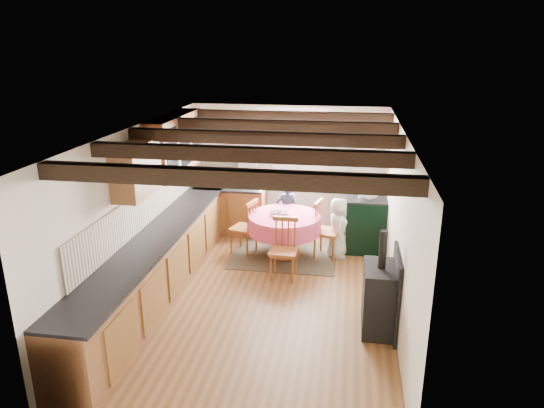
% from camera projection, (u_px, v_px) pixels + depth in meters
% --- Properties ---
extents(floor, '(3.60, 5.50, 0.00)m').
position_uv_depth(floor, '(263.00, 297.00, 7.11)').
color(floor, brown).
rests_on(floor, ground).
extents(ceiling, '(3.60, 5.50, 0.00)m').
position_uv_depth(ceiling, '(262.00, 131.00, 6.36)').
color(ceiling, white).
rests_on(ceiling, ground).
extents(wall_back, '(3.60, 0.00, 2.40)m').
position_uv_depth(wall_back, '(288.00, 170.00, 9.32)').
color(wall_back, silver).
rests_on(wall_back, ground).
extents(wall_front, '(3.60, 0.00, 2.40)m').
position_uv_depth(wall_front, '(206.00, 328.00, 4.15)').
color(wall_front, silver).
rests_on(wall_front, ground).
extents(wall_left, '(0.00, 5.50, 2.40)m').
position_uv_depth(wall_left, '(138.00, 212.00, 7.00)').
color(wall_left, silver).
rests_on(wall_left, ground).
extents(wall_right, '(0.00, 5.50, 2.40)m').
position_uv_depth(wall_right, '(398.00, 226.00, 6.47)').
color(wall_right, silver).
rests_on(wall_right, ground).
extents(beam_a, '(3.60, 0.16, 0.16)m').
position_uv_depth(beam_a, '(224.00, 178.00, 4.51)').
color(beam_a, black).
rests_on(beam_a, ceiling).
extents(beam_b, '(3.60, 0.16, 0.16)m').
position_uv_depth(beam_b, '(246.00, 154.00, 5.45)').
color(beam_b, black).
rests_on(beam_b, ceiling).
extents(beam_c, '(3.60, 0.16, 0.16)m').
position_uv_depth(beam_c, '(262.00, 138.00, 6.39)').
color(beam_c, black).
rests_on(beam_c, ceiling).
extents(beam_d, '(3.60, 0.16, 0.16)m').
position_uv_depth(beam_d, '(274.00, 126.00, 7.33)').
color(beam_d, black).
rests_on(beam_d, ceiling).
extents(beam_e, '(3.60, 0.16, 0.16)m').
position_uv_depth(beam_e, '(283.00, 116.00, 8.27)').
color(beam_e, black).
rests_on(beam_e, ceiling).
extents(splash_left, '(0.02, 4.50, 0.55)m').
position_uv_depth(splash_left, '(147.00, 205.00, 7.28)').
color(splash_left, beige).
rests_on(splash_left, wall_left).
extents(splash_back, '(1.40, 0.02, 0.55)m').
position_uv_depth(splash_back, '(236.00, 168.00, 9.45)').
color(splash_back, beige).
rests_on(splash_back, wall_back).
extents(base_cabinet_left, '(0.60, 5.30, 0.88)m').
position_uv_depth(base_cabinet_left, '(162.00, 262.00, 7.20)').
color(base_cabinet_left, brown).
rests_on(base_cabinet_left, floor).
extents(base_cabinet_back, '(1.30, 0.60, 0.88)m').
position_uv_depth(base_cabinet_back, '(231.00, 210.00, 9.43)').
color(base_cabinet_back, brown).
rests_on(base_cabinet_back, floor).
extents(worktop_left, '(0.64, 5.30, 0.04)m').
position_uv_depth(worktop_left, '(161.00, 233.00, 7.05)').
color(worktop_left, black).
rests_on(worktop_left, base_cabinet_left).
extents(worktop_back, '(1.30, 0.64, 0.04)m').
position_uv_depth(worktop_back, '(230.00, 187.00, 9.27)').
color(worktop_back, black).
rests_on(worktop_back, base_cabinet_back).
extents(wall_cabinet_glass, '(0.34, 1.80, 0.90)m').
position_uv_depth(wall_cabinet_glass, '(175.00, 144.00, 7.87)').
color(wall_cabinet_glass, brown).
rests_on(wall_cabinet_glass, wall_left).
extents(wall_cabinet_solid, '(0.34, 0.90, 0.70)m').
position_uv_depth(wall_cabinet_solid, '(136.00, 169.00, 6.48)').
color(wall_cabinet_solid, brown).
rests_on(wall_cabinet_solid, wall_left).
extents(window_frame, '(1.34, 0.03, 1.54)m').
position_uv_depth(window_frame, '(294.00, 149.00, 9.16)').
color(window_frame, white).
rests_on(window_frame, wall_back).
extents(window_pane, '(1.20, 0.01, 1.40)m').
position_uv_depth(window_pane, '(294.00, 149.00, 9.17)').
color(window_pane, white).
rests_on(window_pane, wall_back).
extents(curtain_left, '(0.35, 0.10, 2.10)m').
position_uv_depth(curtain_left, '(248.00, 175.00, 9.36)').
color(curtain_left, '#A2AC92').
rests_on(curtain_left, wall_back).
extents(curtain_right, '(0.35, 0.10, 2.10)m').
position_uv_depth(curtain_right, '(339.00, 178.00, 9.11)').
color(curtain_right, '#A2AC92').
rests_on(curtain_right, wall_back).
extents(curtain_rod, '(2.00, 0.03, 0.03)m').
position_uv_depth(curtain_rod, '(294.00, 117.00, 8.89)').
color(curtain_rod, black).
rests_on(curtain_rod, wall_back).
extents(wall_picture, '(0.04, 0.50, 0.60)m').
position_uv_depth(wall_picture, '(388.00, 152.00, 8.47)').
color(wall_picture, gold).
rests_on(wall_picture, wall_right).
extents(wall_plate, '(0.30, 0.02, 0.30)m').
position_uv_depth(wall_plate, '(346.00, 146.00, 8.97)').
color(wall_plate, silver).
rests_on(wall_plate, wall_back).
extents(rug, '(1.77, 1.38, 0.01)m').
position_uv_depth(rug, '(284.00, 255.00, 8.49)').
color(rug, brown).
rests_on(rug, floor).
extents(dining_table, '(1.22, 1.22, 0.74)m').
position_uv_depth(dining_table, '(284.00, 236.00, 8.37)').
color(dining_table, '#E23C60').
rests_on(dining_table, floor).
extents(chair_near, '(0.43, 0.44, 0.96)m').
position_uv_depth(chair_near, '(284.00, 249.00, 7.54)').
color(chair_near, brown).
rests_on(chair_near, floor).
extents(chair_left, '(0.53, 0.52, 0.95)m').
position_uv_depth(chair_left, '(244.00, 226.00, 8.50)').
color(chair_left, brown).
rests_on(chair_left, floor).
extents(chair_right, '(0.53, 0.52, 0.98)m').
position_uv_depth(chair_right, '(327.00, 230.00, 8.30)').
color(chair_right, brown).
rests_on(chair_right, floor).
extents(aga_range, '(0.69, 1.06, 0.98)m').
position_uv_depth(aga_range, '(366.00, 219.00, 8.78)').
color(aga_range, black).
rests_on(aga_range, floor).
extents(cast_iron_stove, '(0.40, 0.67, 1.34)m').
position_uv_depth(cast_iron_stove, '(380.00, 281.00, 6.12)').
color(cast_iron_stove, black).
rests_on(cast_iron_stove, floor).
extents(child_far, '(0.45, 0.33, 1.11)m').
position_uv_depth(child_far, '(287.00, 211.00, 8.99)').
color(child_far, '#243140').
rests_on(child_far, floor).
extents(child_right, '(0.40, 0.55, 1.03)m').
position_uv_depth(child_right, '(338.00, 228.00, 8.32)').
color(child_right, silver).
rests_on(child_right, floor).
extents(bowl_a, '(0.28, 0.28, 0.05)m').
position_uv_depth(bowl_a, '(282.00, 213.00, 8.31)').
color(bowl_a, silver).
rests_on(bowl_a, dining_table).
extents(bowl_b, '(0.28, 0.28, 0.06)m').
position_uv_depth(bowl_b, '(276.00, 213.00, 8.27)').
color(bowl_b, silver).
rests_on(bowl_b, dining_table).
extents(cup, '(0.14, 0.14, 0.10)m').
position_uv_depth(cup, '(279.00, 213.00, 8.20)').
color(cup, silver).
rests_on(cup, dining_table).
extents(canister_tall, '(0.15, 0.15, 0.26)m').
position_uv_depth(canister_tall, '(223.00, 179.00, 9.25)').
color(canister_tall, '#262628').
rests_on(canister_tall, worktop_back).
extents(canister_wide, '(0.18, 0.18, 0.20)m').
position_uv_depth(canister_wide, '(238.00, 180.00, 9.30)').
color(canister_wide, '#262628').
rests_on(canister_wide, worktop_back).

